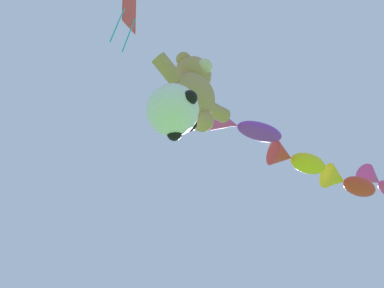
{
  "coord_description": "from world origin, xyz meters",
  "views": [
    {
      "loc": [
        -3.95,
        0.67,
        1.73
      ],
      "look_at": [
        0.27,
        4.81,
        9.05
      ],
      "focal_mm": 40.0,
      "sensor_mm": 36.0,
      "label": 1
    }
  ],
  "objects_px": {
    "fish_kite_magenta": "(382,184)",
    "diamond_kite": "(129,12)",
    "fish_kite_crimson": "(348,183)",
    "fish_kite_goldfin": "(295,159)",
    "teddy_bear_kite": "(193,89)",
    "fish_kite_violet": "(242,127)",
    "soccer_ball_kite": "(173,111)"
  },
  "relations": [
    {
      "from": "fish_kite_crimson",
      "to": "fish_kite_goldfin",
      "type": "bearing_deg",
      "value": 162.61
    },
    {
      "from": "teddy_bear_kite",
      "to": "fish_kite_magenta",
      "type": "relative_size",
      "value": 1.02
    },
    {
      "from": "fish_kite_magenta",
      "to": "soccer_ball_kite",
      "type": "bearing_deg",
      "value": 174.93
    },
    {
      "from": "fish_kite_violet",
      "to": "fish_kite_goldfin",
      "type": "distance_m",
      "value": 2.25
    },
    {
      "from": "fish_kite_violet",
      "to": "diamond_kite",
      "type": "relative_size",
      "value": 0.86
    },
    {
      "from": "fish_kite_violet",
      "to": "fish_kite_goldfin",
      "type": "bearing_deg",
      "value": -9.66
    },
    {
      "from": "fish_kite_magenta",
      "to": "diamond_kite",
      "type": "distance_m",
      "value": 11.41
    },
    {
      "from": "fish_kite_violet",
      "to": "fish_kite_magenta",
      "type": "relative_size",
      "value": 0.95
    },
    {
      "from": "teddy_bear_kite",
      "to": "soccer_ball_kite",
      "type": "bearing_deg",
      "value": -168.28
    },
    {
      "from": "diamond_kite",
      "to": "teddy_bear_kite",
      "type": "bearing_deg",
      "value": -9.27
    },
    {
      "from": "diamond_kite",
      "to": "fish_kite_magenta",
      "type": "bearing_deg",
      "value": -6.94
    },
    {
      "from": "fish_kite_violet",
      "to": "fish_kite_crimson",
      "type": "distance_m",
      "value": 4.47
    },
    {
      "from": "teddy_bear_kite",
      "to": "fish_kite_goldfin",
      "type": "distance_m",
      "value": 5.21
    },
    {
      "from": "fish_kite_crimson",
      "to": "fish_kite_magenta",
      "type": "height_order",
      "value": "fish_kite_magenta"
    },
    {
      "from": "soccer_ball_kite",
      "to": "diamond_kite",
      "type": "xyz_separation_m",
      "value": [
        -1.3,
        0.49,
        3.68
      ]
    },
    {
      "from": "teddy_bear_kite",
      "to": "fish_kite_goldfin",
      "type": "bearing_deg",
      "value": 1.91
    },
    {
      "from": "fish_kite_magenta",
      "to": "fish_kite_violet",
      "type": "bearing_deg",
      "value": 166.32
    },
    {
      "from": "teddy_bear_kite",
      "to": "fish_kite_crimson",
      "type": "distance_m",
      "value": 7.27
    },
    {
      "from": "soccer_ball_kite",
      "to": "fish_kite_goldfin",
      "type": "height_order",
      "value": "fish_kite_goldfin"
    },
    {
      "from": "teddy_bear_kite",
      "to": "fish_kite_goldfin",
      "type": "xyz_separation_m",
      "value": [
        4.96,
        0.17,
        1.6
      ]
    },
    {
      "from": "teddy_bear_kite",
      "to": "fish_kite_violet",
      "type": "distance_m",
      "value": 3.22
    },
    {
      "from": "fish_kite_violet",
      "to": "fish_kite_crimson",
      "type": "height_order",
      "value": "fish_kite_crimson"
    },
    {
      "from": "fish_kite_violet",
      "to": "diamond_kite",
      "type": "height_order",
      "value": "diamond_kite"
    },
    {
      "from": "fish_kite_crimson",
      "to": "diamond_kite",
      "type": "height_order",
      "value": "diamond_kite"
    },
    {
      "from": "fish_kite_goldfin",
      "to": "fish_kite_crimson",
      "type": "distance_m",
      "value": 2.22
    },
    {
      "from": "soccer_ball_kite",
      "to": "diamond_kite",
      "type": "relative_size",
      "value": 0.43
    },
    {
      "from": "soccer_ball_kite",
      "to": "fish_kite_goldfin",
      "type": "xyz_separation_m",
      "value": [
        5.7,
        0.32,
        3.45
      ]
    },
    {
      "from": "teddy_bear_kite",
      "to": "fish_kite_violet",
      "type": "height_order",
      "value": "fish_kite_violet"
    },
    {
      "from": "teddy_bear_kite",
      "to": "fish_kite_magenta",
      "type": "height_order",
      "value": "fish_kite_magenta"
    },
    {
      "from": "soccer_ball_kite",
      "to": "fish_kite_violet",
      "type": "relative_size",
      "value": 0.5
    },
    {
      "from": "fish_kite_violet",
      "to": "fish_kite_magenta",
      "type": "height_order",
      "value": "fish_kite_magenta"
    },
    {
      "from": "fish_kite_violet",
      "to": "diamond_kite",
      "type": "xyz_separation_m",
      "value": [
        -4.79,
        -0.21,
        0.22
      ]
    }
  ]
}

